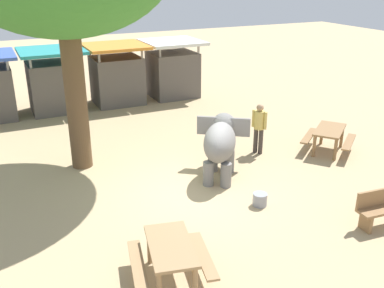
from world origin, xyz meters
The scene contains 10 objects.
ground_plane centered at (0.00, 0.00, 0.00)m, with size 60.00×60.00×0.00m, color tan.
elephant centered at (1.01, 0.50, 1.02)m, with size 2.04×2.20×1.60m.
person_handler centered at (2.86, 1.38, 0.95)m, with size 0.32×0.46×1.62m.
wooden_bench centered at (3.10, -3.42, 0.47)m, with size 1.43×0.52×0.88m.
picnic_table_near centered at (4.95, 0.51, 0.59)m, with size 2.10×2.09×0.78m.
picnic_table_far centered at (-2.02, -3.13, 0.59)m, with size 1.76×1.78×0.78m.
market_stall_teal centered at (-2.15, 8.76, 1.14)m, with size 2.50×2.50×2.52m.
market_stall_orange centered at (0.45, 8.76, 1.14)m, with size 2.50×2.50×2.52m.
market_stall_white centered at (3.05, 8.76, 1.14)m, with size 2.50×2.50×2.52m.
feed_bucket centered at (1.06, -1.47, 0.16)m, with size 0.36×0.36×0.32m, color gray.
Camera 1 is at (-4.56, -9.45, 5.49)m, focal length 41.18 mm.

